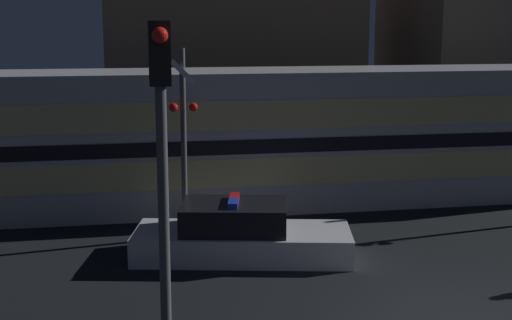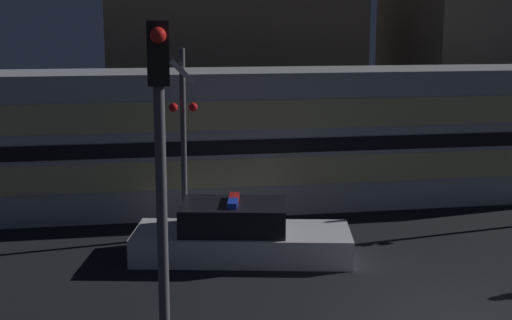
{
  "view_description": "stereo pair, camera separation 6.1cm",
  "coord_description": "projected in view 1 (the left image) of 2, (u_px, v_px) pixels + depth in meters",
  "views": [
    {
      "loc": [
        -5.25,
        -10.23,
        4.92
      ],
      "look_at": [
        -2.14,
        6.48,
        1.66
      ],
      "focal_mm": 50.0,
      "sensor_mm": 36.0,
      "label": 1
    },
    {
      "loc": [
        -5.18,
        -10.24,
        4.92
      ],
      "look_at": [
        -2.14,
        6.48,
        1.66
      ],
      "focal_mm": 50.0,
      "sensor_mm": 36.0,
      "label": 2
    }
  ],
  "objects": [
    {
      "name": "crossing_signal_far",
      "position": [
        184.0,
        136.0,
        16.27
      ],
      "size": [
        0.65,
        0.3,
        4.39
      ],
      "color": "#4C4C51",
      "rests_on": "ground_plane"
    },
    {
      "name": "traffic_light_corner",
      "position": [
        162.0,
        145.0,
        10.13
      ],
      "size": [
        0.3,
        0.46,
        4.97
      ],
      "color": "#4C4C51",
      "rests_on": "ground_plane"
    },
    {
      "name": "building_center",
      "position": [
        483.0,
        36.0,
        27.43
      ],
      "size": [
        6.43,
        6.53,
        8.91
      ],
      "color": "#726656",
      "rests_on": "ground_plane"
    },
    {
      "name": "police_car",
      "position": [
        240.0,
        235.0,
        15.21
      ],
      "size": [
        4.86,
        2.66,
        1.3
      ],
      "rotation": [
        0.0,
        0.0,
        -0.21
      ],
      "color": "silver",
      "rests_on": "ground_plane"
    },
    {
      "name": "building_left",
      "position": [
        229.0,
        34.0,
        26.31
      ],
      "size": [
        9.01,
        5.16,
        9.06
      ],
      "color": "brown",
      "rests_on": "ground_plane"
    },
    {
      "name": "train",
      "position": [
        266.0,
        137.0,
        19.58
      ],
      "size": [
        19.29,
        2.9,
        3.7
      ],
      "color": "#B7BABF",
      "rests_on": "ground_plane"
    }
  ]
}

